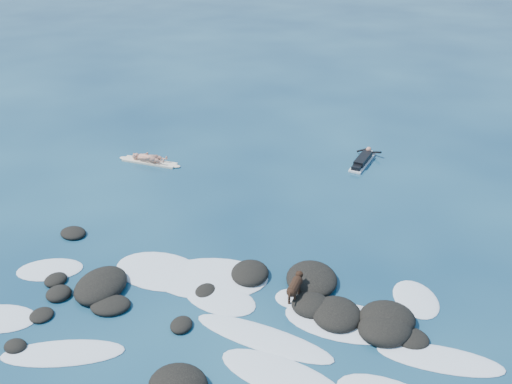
% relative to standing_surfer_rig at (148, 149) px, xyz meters
% --- Properties ---
extents(ground, '(160.00, 160.00, 0.00)m').
position_rel_standing_surfer_rig_xyz_m(ground, '(6.19, -6.97, -0.64)').
color(ground, '#0A2642').
rests_on(ground, ground).
extents(reef_rocks, '(12.44, 7.04, 0.61)m').
position_rel_standing_surfer_rig_xyz_m(reef_rocks, '(7.26, -8.52, -0.52)').
color(reef_rocks, black).
rests_on(reef_rocks, ground).
extents(breaking_foam, '(13.89, 6.54, 0.12)m').
position_rel_standing_surfer_rig_xyz_m(breaking_foam, '(6.68, -8.43, -0.63)').
color(breaking_foam, white).
rests_on(breaking_foam, ground).
extents(standing_surfer_rig, '(2.87, 0.65, 1.63)m').
position_rel_standing_surfer_rig_xyz_m(standing_surfer_rig, '(0.00, 0.00, 0.00)').
color(standing_surfer_rig, '#FFECCB').
rests_on(standing_surfer_rig, ground).
extents(paddling_surfer_rig, '(1.17, 2.50, 0.43)m').
position_rel_standing_surfer_rig_xyz_m(paddling_surfer_rig, '(8.61, 2.45, -0.50)').
color(paddling_surfer_rig, white).
rests_on(paddling_surfer_rig, ground).
extents(dog, '(0.36, 1.18, 0.74)m').
position_rel_standing_surfer_rig_xyz_m(dog, '(7.82, -7.25, -0.15)').
color(dog, black).
rests_on(dog, ground).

